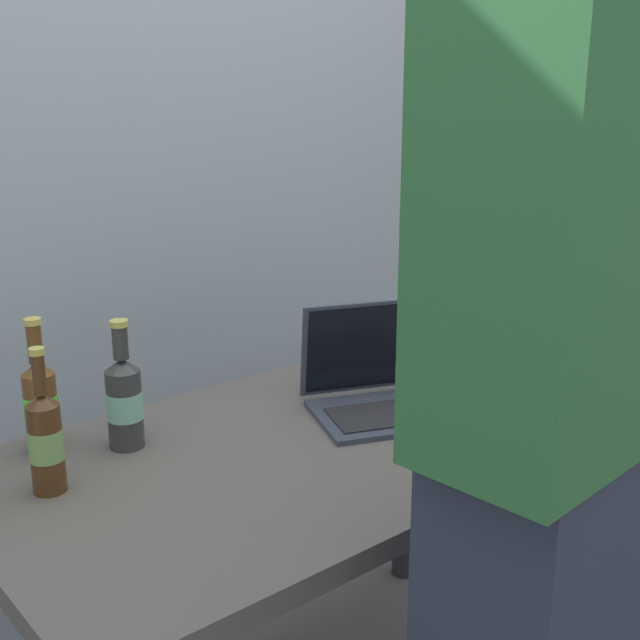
# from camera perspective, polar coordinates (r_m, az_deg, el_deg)

# --- Properties ---
(desk) EXTENTS (1.37, 0.77, 0.75)m
(desk) POSITION_cam_1_polar(r_m,az_deg,el_deg) (1.77, -0.50, -11.52)
(desk) COLOR #56514C
(desk) RESTS_ON ground
(laptop) EXTENTS (0.39, 0.37, 0.23)m
(laptop) POSITION_cam_1_polar(r_m,az_deg,el_deg) (1.85, 4.17, -4.62)
(laptop) COLOR #383D4C
(laptop) RESTS_ON desk
(beer_bottle_amber) EXTENTS (0.07, 0.07, 0.27)m
(beer_bottle_amber) POSITION_cam_1_polar(r_m,az_deg,el_deg) (1.69, -13.42, -5.40)
(beer_bottle_amber) COLOR #333333
(beer_bottle_amber) RESTS_ON desk
(beer_bottle_dark) EXTENTS (0.06, 0.06, 0.27)m
(beer_bottle_dark) POSITION_cam_1_polar(r_m,az_deg,el_deg) (1.55, -18.49, -7.88)
(beer_bottle_dark) COLOR #472B14
(beer_bottle_dark) RESTS_ON desk
(beer_bottle_brown) EXTENTS (0.07, 0.07, 0.28)m
(beer_bottle_brown) POSITION_cam_1_polar(r_m,az_deg,el_deg) (1.72, -18.80, -5.47)
(beer_bottle_brown) COLOR brown
(beer_bottle_brown) RESTS_ON desk
(person_figure) EXTENTS (0.46, 0.31, 1.82)m
(person_figure) POSITION_cam_1_polar(r_m,az_deg,el_deg) (1.23, 15.95, -10.49)
(person_figure) COLOR #2D3347
(person_figure) RESTS_ON ground
(back_wall) EXTENTS (6.00, 0.10, 2.60)m
(back_wall) POSITION_cam_1_polar(r_m,az_deg,el_deg) (2.24, -13.66, 11.72)
(back_wall) COLOR #99A3AD
(back_wall) RESTS_ON ground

